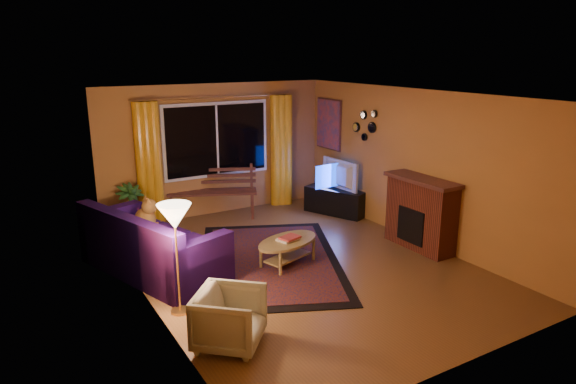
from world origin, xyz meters
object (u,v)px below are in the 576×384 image
floor_lamp (177,260)px  coffee_table (288,252)px  armchair (230,316)px  tv_console (335,201)px  sofa (153,241)px  bench (213,205)px

floor_lamp → coffee_table: bearing=17.2°
armchair → tv_console: 4.90m
sofa → floor_lamp: size_ratio=1.70×
coffee_table → tv_console: (2.06, 1.67, 0.06)m
floor_lamp → tv_console: (3.92, 2.25, -0.43)m
tv_console → armchair: bearing=-162.7°
bench → coffee_table: 2.68m
tv_console → bench: bearing=131.0°
armchair → floor_lamp: floor_lamp is taller
coffee_table → armchair: bearing=-136.5°
bench → sofa: 2.57m
sofa → tv_console: sofa is taller
bench → coffee_table: bearing=-63.5°
bench → tv_console: (2.14, -1.01, 0.00)m
sofa → coffee_table: 1.96m
floor_lamp → coffee_table: (1.86, 0.58, -0.49)m
sofa → floor_lamp: (-0.08, -1.34, 0.21)m
armchair → floor_lamp: (-0.23, 0.97, 0.33)m
floor_lamp → bench: bearing=61.2°
floor_lamp → tv_console: size_ratio=1.13×
sofa → armchair: sofa is taller
sofa → tv_console: size_ratio=1.93×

